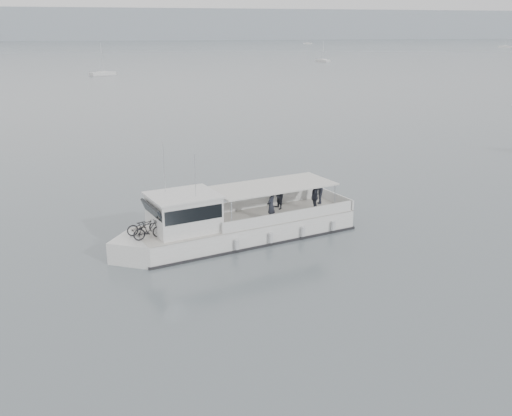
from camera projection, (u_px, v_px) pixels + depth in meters
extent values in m
plane|color=#555E64|center=(266.00, 251.00, 27.86)|extent=(1400.00, 1400.00, 0.00)
cube|color=#939EA8|center=(113.00, 25.00, 541.49)|extent=(1400.00, 90.00, 28.00)
cube|color=white|center=(247.00, 230.00, 29.38)|extent=(11.79, 5.83, 1.23)
cube|color=white|center=(140.00, 250.00, 26.75)|extent=(2.99, 2.99, 1.23)
cube|color=beige|center=(247.00, 219.00, 29.19)|extent=(11.79, 5.83, 0.06)
cube|color=black|center=(247.00, 237.00, 29.49)|extent=(12.00, 5.99, 0.17)
cube|color=white|center=(262.00, 202.00, 31.12)|extent=(7.37, 2.02, 0.57)
cube|color=white|center=(290.00, 217.00, 28.67)|extent=(7.37, 2.02, 0.57)
cube|color=white|center=(336.00, 199.00, 31.71)|extent=(0.86, 2.96, 0.57)
cube|color=white|center=(184.00, 213.00, 27.36)|extent=(3.59, 3.25, 1.71)
cube|color=black|center=(154.00, 215.00, 26.64)|extent=(1.12, 2.43, 1.10)
cube|color=black|center=(183.00, 208.00, 27.28)|extent=(3.42, 3.24, 0.66)
cube|color=white|center=(183.00, 195.00, 27.09)|extent=(3.82, 3.48, 0.09)
cube|color=silver|center=(272.00, 186.00, 29.42)|extent=(6.97, 4.40, 0.08)
cylinder|color=silver|center=(231.00, 216.00, 27.15)|extent=(0.07, 0.07, 1.57)
cylinder|color=silver|center=(208.00, 202.00, 29.37)|extent=(0.07, 0.07, 1.57)
cylinder|color=silver|center=(335.00, 199.00, 29.95)|extent=(0.07, 0.07, 1.57)
cylinder|color=silver|center=(307.00, 187.00, 32.17)|extent=(0.07, 0.07, 1.57)
cylinder|color=silver|center=(164.00, 168.00, 27.17)|extent=(0.03, 0.03, 2.47)
cylinder|color=silver|center=(195.00, 176.00, 26.40)|extent=(0.03, 0.03, 2.09)
cylinder|color=silver|center=(237.00, 245.00, 27.31)|extent=(0.28, 0.28, 0.47)
cylinder|color=silver|center=(271.00, 238.00, 28.19)|extent=(0.28, 0.28, 0.47)
cylinder|color=silver|center=(303.00, 232.00, 29.06)|extent=(0.28, 0.28, 0.47)
cylinder|color=silver|center=(333.00, 226.00, 29.94)|extent=(0.28, 0.28, 0.47)
imported|color=black|center=(144.00, 226.00, 26.93)|extent=(1.72, 0.96, 0.86)
imported|color=black|center=(149.00, 230.00, 26.29)|extent=(1.56, 0.79, 0.90)
imported|color=#23252E|center=(271.00, 206.00, 28.68)|extent=(0.67, 0.69, 1.60)
imported|color=#23252E|center=(278.00, 195.00, 30.56)|extent=(0.74, 0.87, 1.60)
imported|color=#23252E|center=(315.00, 197.00, 30.23)|extent=(0.87, 0.98, 1.60)
imported|color=#23252E|center=(319.00, 190.00, 31.46)|extent=(0.69, 1.08, 1.60)
cube|color=white|center=(103.00, 74.00, 132.76)|extent=(6.17, 4.52, 0.75)
cube|color=white|center=(103.00, 72.00, 132.66)|extent=(2.64, 2.47, 0.45)
cylinder|color=silver|center=(102.00, 58.00, 131.68)|extent=(0.08, 0.08, 6.58)
cube|color=white|center=(505.00, 46.00, 335.12)|extent=(7.17, 6.49, 0.75)
cube|color=white|center=(505.00, 46.00, 335.02)|extent=(3.30, 3.23, 0.45)
cylinder|color=silver|center=(506.00, 39.00, 333.81)|extent=(0.08, 0.08, 8.09)
cube|color=white|center=(308.00, 43.00, 403.96)|extent=(6.18, 4.95, 0.75)
cube|color=white|center=(308.00, 43.00, 403.86)|extent=(2.72, 2.59, 0.45)
cube|color=white|center=(323.00, 61.00, 186.95)|extent=(3.48, 5.74, 0.75)
cube|color=white|center=(323.00, 60.00, 186.86)|extent=(2.08, 2.32, 0.45)
cylinder|color=silver|center=(323.00, 50.00, 185.96)|extent=(0.08, 0.08, 6.02)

